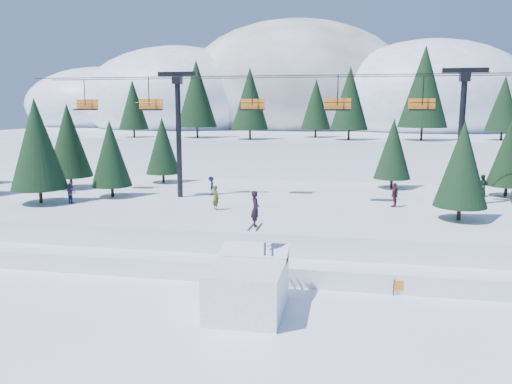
% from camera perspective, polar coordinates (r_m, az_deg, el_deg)
% --- Properties ---
extents(ground, '(160.00, 160.00, 0.00)m').
position_cam_1_polar(ground, '(24.10, -2.11, -14.72)').
color(ground, white).
rests_on(ground, ground).
extents(mid_shelf, '(70.00, 22.00, 2.50)m').
position_cam_1_polar(mid_shelf, '(40.64, 3.48, -2.71)').
color(mid_shelf, white).
rests_on(mid_shelf, ground).
extents(berm, '(70.00, 6.00, 1.10)m').
position_cam_1_polar(berm, '(31.25, 1.15, -7.84)').
color(berm, white).
rests_on(berm, ground).
extents(mountain_ridge, '(119.00, 60.38, 26.46)m').
position_cam_1_polar(mountain_ridge, '(95.24, 4.70, 9.46)').
color(mountain_ridge, white).
rests_on(mountain_ridge, ground).
extents(jump_kicker, '(3.54, 4.82, 5.79)m').
position_cam_1_polar(jump_kicker, '(24.88, -0.94, -10.62)').
color(jump_kicker, white).
rests_on(jump_kicker, ground).
extents(chairlift, '(46.00, 3.21, 10.28)m').
position_cam_1_polar(chairlift, '(39.60, 5.70, 8.72)').
color(chairlift, black).
rests_on(chairlift, mid_shelf).
extents(conifer_stand, '(63.10, 16.50, 10.13)m').
position_cam_1_polar(conifer_stand, '(40.12, 10.64, 5.32)').
color(conifer_stand, black).
rests_on(conifer_stand, mid_shelf).
extents(distant_skiers, '(35.18, 10.44, 1.86)m').
position_cam_1_polar(distant_skiers, '(40.15, 8.26, 0.15)').
color(distant_skiers, '#223A3C').
rests_on(distant_skiers, mid_shelf).
extents(banner_near, '(2.84, 0.35, 0.90)m').
position_cam_1_polar(banner_near, '(28.46, 14.25, -9.95)').
color(banner_near, black).
rests_on(banner_near, ground).
extents(banner_far, '(2.75, 0.82, 0.90)m').
position_cam_1_polar(banner_far, '(28.53, 18.16, -10.09)').
color(banner_far, black).
rests_on(banner_far, ground).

